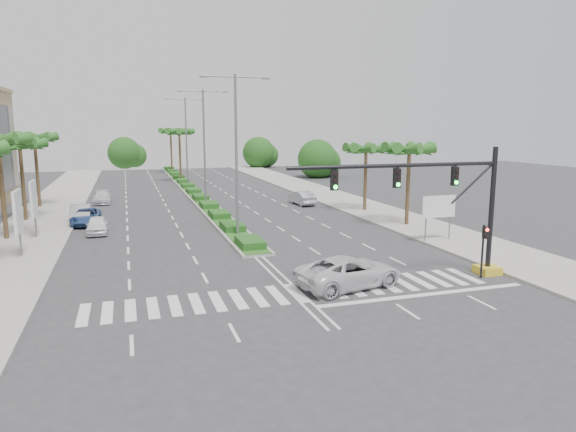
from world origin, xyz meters
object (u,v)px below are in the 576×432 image
Objects in this scene: car_parked_b at (81,214)px; car_crossing at (349,272)px; car_parked_a at (97,225)px; car_parked_d at (102,197)px; car_parked_c at (86,217)px; car_right at (302,198)px.

car_crossing is (14.77, -23.50, 0.03)m from car_parked_b.
car_parked_a is 0.87× the size of car_parked_d.
car_right is at bearing 13.97° from car_parked_c.
car_parked_c is 26.77m from car_crossing.
car_parked_b is at bearing 106.90° from car_parked_a.
car_right is (21.31, 5.13, 0.05)m from car_parked_c.
car_crossing is at bearing 71.61° from car_right.
car_parked_b is 27.75m from car_crossing.
car_crossing reaches higher than car_right.
car_crossing is at bearing -68.69° from car_parked_d.
car_parked_b is 0.82× the size of car_crossing.
car_right is (7.04, 27.78, -0.08)m from car_crossing.
car_parked_c is at bearing -93.29° from car_parked_d.
car_parked_d is 21.82m from car_right.
car_parked_a is 0.80× the size of car_parked_c.
car_parked_d is 0.77× the size of car_crossing.
car_right is (20.50, -7.48, 0.08)m from car_parked_d.
car_right is at bearing -19.63° from car_parked_d.
car_parked_a is at bearing 22.71° from car_crossing.
car_right is at bearing 24.84° from car_parked_a.
car_parked_d is (0.82, 12.61, -0.03)m from car_parked_c.
car_crossing reaches higher than car_parked_d.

